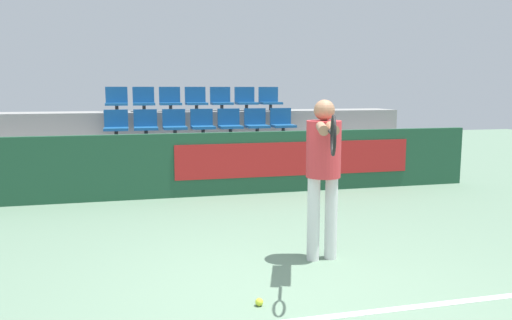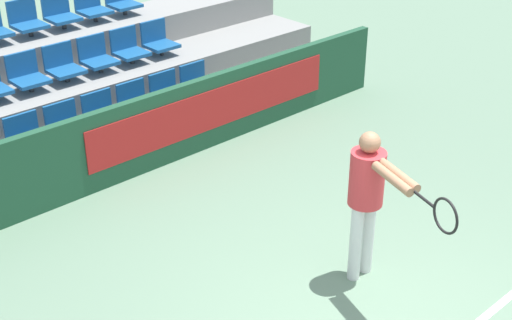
{
  "view_description": "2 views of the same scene",
  "coord_description": "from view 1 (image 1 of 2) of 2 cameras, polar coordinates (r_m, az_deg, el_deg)",
  "views": [
    {
      "loc": [
        -1.35,
        -3.96,
        1.76
      ],
      "look_at": [
        0.19,
        2.24,
        0.86
      ],
      "focal_mm": 35.0,
      "sensor_mm": 36.0,
      "label": 1
    },
    {
      "loc": [
        -4.41,
        -3.01,
        4.6
      ],
      "look_at": [
        0.31,
        2.13,
        0.91
      ],
      "focal_mm": 50.0,
      "sensor_mm": 36.0,
      "label": 2
    }
  ],
  "objects": [
    {
      "name": "stadium_chair_11",
      "position": [
        9.98,
        -3.01,
        4.2
      ],
      "size": [
        0.44,
        0.44,
        0.51
      ],
      "color": "#333333",
      "rests_on": "bleacher_tier_middle"
    },
    {
      "name": "tennis_player",
      "position": [
        5.07,
        7.75,
        -0.17
      ],
      "size": [
        0.61,
        1.46,
        1.66
      ],
      "rotation": [
        0.0,
        0.0,
        -0.32
      ],
      "color": "silver",
      "rests_on": "ground"
    },
    {
      "name": "barrier_wall",
      "position": [
        8.34,
        -4.22,
        -0.45
      ],
      "size": [
        9.29,
        0.14,
        1.05
      ],
      "color": "#1E4C33",
      "rests_on": "ground"
    },
    {
      "name": "stadium_chair_17",
      "position": [
        10.81,
        -6.87,
        6.77
      ],
      "size": [
        0.44,
        0.44,
        0.51
      ],
      "color": "#333333",
      "rests_on": "bleacher_tier_back"
    },
    {
      "name": "stadium_chair_15",
      "position": [
        10.73,
        -12.71,
        6.62
      ],
      "size": [
        0.44,
        0.44,
        0.51
      ],
      "color": "#333333",
      "rests_on": "bleacher_tier_back"
    },
    {
      "name": "stadium_chair_8",
      "position": [
        9.8,
        -12.49,
        3.95
      ],
      "size": [
        0.44,
        0.44,
        0.51
      ],
      "color": "#333333",
      "rests_on": "bleacher_tier_middle"
    },
    {
      "name": "stadium_chair_4",
      "position": [
        9.08,
        -1.84,
        1.07
      ],
      "size": [
        0.44,
        0.44,
        0.51
      ],
      "color": "#333333",
      "rests_on": "bleacher_tier_front"
    },
    {
      "name": "stadium_chair_3",
      "position": [
        8.99,
        -5.25,
        0.96
      ],
      "size": [
        0.44,
        0.44,
        0.51
      ],
      "color": "#333333",
      "rests_on": "bleacher_tier_front"
    },
    {
      "name": "stadium_chair_18",
      "position": [
        10.9,
        -4.0,
        6.81
      ],
      "size": [
        0.44,
        0.44,
        0.51
      ],
      "color": "#333333",
      "rests_on": "bleacher_tier_back"
    },
    {
      "name": "stadium_chair_6",
      "position": [
        9.37,
        4.71,
        1.26
      ],
      "size": [
        0.44,
        0.44,
        0.51
      ],
      "color": "#333333",
      "rests_on": "bleacher_tier_front"
    },
    {
      "name": "stadium_chair_14",
      "position": [
        10.73,
        -15.64,
        6.52
      ],
      "size": [
        0.44,
        0.44,
        0.51
      ],
      "color": "#333333",
      "rests_on": "bleacher_tier_back"
    },
    {
      "name": "tennis_ball",
      "position": [
        4.25,
        0.37,
        -15.92
      ],
      "size": [
        0.07,
        0.07,
        0.07
      ],
      "color": "#CCDB33",
      "rests_on": "ground"
    },
    {
      "name": "court_baseline",
      "position": [
        4.08,
        7.1,
        -17.49
      ],
      "size": [
        4.7,
        0.08,
        0.01
      ],
      "color": "white",
      "rests_on": "ground"
    },
    {
      "name": "stadium_chair_9",
      "position": [
        9.83,
        -9.3,
        4.05
      ],
      "size": [
        0.44,
        0.44,
        0.51
      ],
      "color": "#333333",
      "rests_on": "bleacher_tier_middle"
    },
    {
      "name": "stadium_chair_19",
      "position": [
        11.0,
        -1.18,
        6.84
      ],
      "size": [
        0.44,
        0.44,
        0.51
      ],
      "color": "#333333",
      "rests_on": "bleacher_tier_back"
    },
    {
      "name": "bleacher_tier_front",
      "position": [
        8.93,
        -5.09,
        -1.92
      ],
      "size": [
        8.89,
        0.96,
        0.44
      ],
      "color": "gray",
      "rests_on": "ground"
    },
    {
      "name": "stadium_chair_7",
      "position": [
        9.8,
        -15.69,
        3.84
      ],
      "size": [
        0.44,
        0.44,
        0.51
      ],
      "color": "#333333",
      "rests_on": "bleacher_tier_middle"
    },
    {
      "name": "bleacher_tier_back",
      "position": [
        10.75,
        -6.71,
        2.1
      ],
      "size": [
        8.89,
        0.96,
        1.31
      ],
      "color": "gray",
      "rests_on": "ground"
    },
    {
      "name": "stadium_chair_12",
      "position": [
        10.09,
        0.04,
        4.26
      ],
      "size": [
        0.44,
        0.44,
        0.51
      ],
      "color": "#333333",
      "rests_on": "bleacher_tier_middle"
    },
    {
      "name": "stadium_chair_10",
      "position": [
        9.89,
        -6.13,
        4.13
      ],
      "size": [
        0.44,
        0.44,
        0.51
      ],
      "color": "#333333",
      "rests_on": "bleacher_tier_middle"
    },
    {
      "name": "stadium_chair_5",
      "position": [
        9.21,
        1.48,
        1.17
      ],
      "size": [
        0.44,
        0.44,
        0.51
      ],
      "color": "#333333",
      "rests_on": "bleacher_tier_front"
    },
    {
      "name": "stadium_chair_20",
      "position": [
        11.14,
        1.59,
        6.86
      ],
      "size": [
        0.44,
        0.44,
        0.51
      ],
      "color": "#333333",
      "rests_on": "bleacher_tier_back"
    },
    {
      "name": "stadium_chair_13",
      "position": [
        10.24,
        3.02,
        4.3
      ],
      "size": [
        0.44,
        0.44,
        0.51
      ],
      "color": "#333333",
      "rests_on": "bleacher_tier_middle"
    },
    {
      "name": "stadium_chair_1",
      "position": [
        8.89,
        -12.23,
        0.73
      ],
      "size": [
        0.44,
        0.44,
        0.51
      ],
      "color": "#333333",
      "rests_on": "bleacher_tier_front"
    },
    {
      "name": "stadium_chair_0",
      "position": [
        8.89,
        -15.75,
        0.61
      ],
      "size": [
        0.44,
        0.44,
        0.51
      ],
      "color": "#333333",
      "rests_on": "bleacher_tier_front"
    },
    {
      "name": "ground_plane",
      "position": [
        4.54,
        4.62,
        -14.8
      ],
      "size": [
        30.0,
        30.0,
        0.0
      ],
      "primitive_type": "plane",
      "color": "slate"
    },
    {
      "name": "stadium_chair_2",
      "position": [
        8.92,
        -8.72,
        0.85
      ],
      "size": [
        0.44,
        0.44,
        0.51
      ],
      "color": "#333333",
      "rests_on": "bleacher_tier_front"
    },
    {
      "name": "bleacher_tier_middle",
      "position": [
        9.83,
        -5.98,
        0.28
      ],
      "size": [
        8.89,
        0.96,
        0.87
      ],
      "color": "gray",
      "rests_on": "ground"
    },
    {
      "name": "stadium_chair_16",
      "position": [
        10.76,
        -9.78,
        6.7
      ],
      "size": [
        0.44,
        0.44,
        0.51
      ],
      "color": "#333333",
      "rests_on": "bleacher_tier_back"
    }
  ]
}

